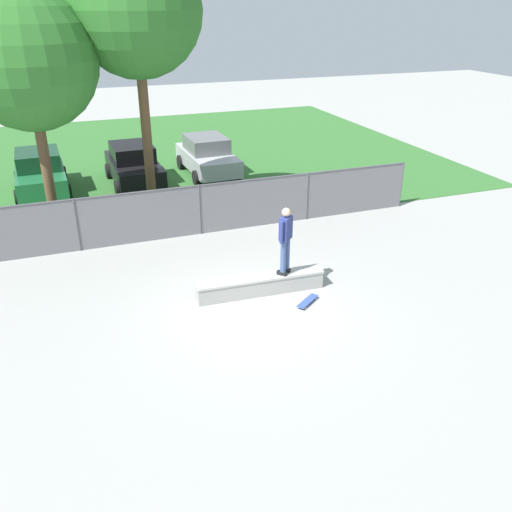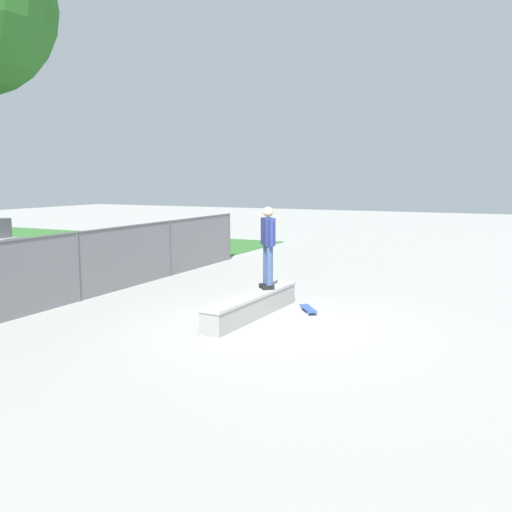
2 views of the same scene
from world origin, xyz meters
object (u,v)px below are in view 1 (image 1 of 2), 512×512
(skateboard, at_px, (308,301))
(car_green, at_px, (40,172))
(car_black, at_px, (134,165))
(tree_near_right, at_px, (136,11))
(tree_near_left, at_px, (28,61))
(car_silver, at_px, (207,156))
(skateboarder, at_px, (285,238))
(concrete_ledge, at_px, (260,285))

(skateboard, bearing_deg, car_green, 118.12)
(car_black, bearing_deg, car_green, 177.48)
(tree_near_right, distance_m, car_green, 8.21)
(tree_near_left, bearing_deg, skateboard, -49.56)
(tree_near_right, xyz_separation_m, car_silver, (3.26, 4.62, -5.85))
(skateboard, bearing_deg, car_black, 102.65)
(tree_near_left, xyz_separation_m, car_black, (3.25, 4.63, -4.57))
(car_silver, bearing_deg, tree_near_right, -125.21)
(skateboarder, bearing_deg, car_green, 118.86)
(skateboarder, distance_m, tree_near_right, 8.47)
(tree_near_left, height_order, car_black, tree_near_left)
(tree_near_left, height_order, car_green, tree_near_left)
(concrete_ledge, height_order, skateboard, concrete_ledge)
(concrete_ledge, bearing_deg, car_black, 98.82)
(tree_near_left, bearing_deg, skateboarder, -47.14)
(skateboard, height_order, car_black, car_black)
(concrete_ledge, relative_size, tree_near_right, 0.39)
(car_green, xyz_separation_m, car_black, (3.64, -0.16, 0.00))
(skateboarder, relative_size, tree_near_right, 0.21)
(skateboarder, xyz_separation_m, car_black, (-2.29, 10.60, -0.67))
(concrete_ledge, xyz_separation_m, car_green, (-5.28, 10.70, 0.58))
(concrete_ledge, xyz_separation_m, skateboard, (0.94, -0.92, -0.18))
(concrete_ledge, height_order, skateboarder, skateboarder)
(skateboarder, distance_m, skateboard, 1.70)
(car_silver, bearing_deg, tree_near_left, -142.71)
(concrete_ledge, bearing_deg, skateboard, -44.57)
(tree_near_left, bearing_deg, concrete_ledge, -50.42)
(skateboard, relative_size, car_black, 0.18)
(concrete_ledge, bearing_deg, skateboarder, -5.53)
(concrete_ledge, relative_size, tree_near_left, 0.46)
(concrete_ledge, relative_size, car_silver, 0.81)
(tree_near_left, bearing_deg, car_black, 54.94)
(concrete_ledge, distance_m, skateboarder, 1.42)
(skateboarder, xyz_separation_m, skateboard, (0.28, -0.86, -1.44))
(tree_near_left, distance_m, tree_near_right, 3.49)
(skateboarder, relative_size, car_silver, 0.43)
(car_green, bearing_deg, car_black, -2.52)
(car_green, height_order, car_silver, same)
(tree_near_right, distance_m, car_silver, 8.14)
(tree_near_left, height_order, car_silver, tree_near_left)
(tree_near_right, bearing_deg, car_green, 129.00)
(car_green, bearing_deg, skateboarder, -61.14)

